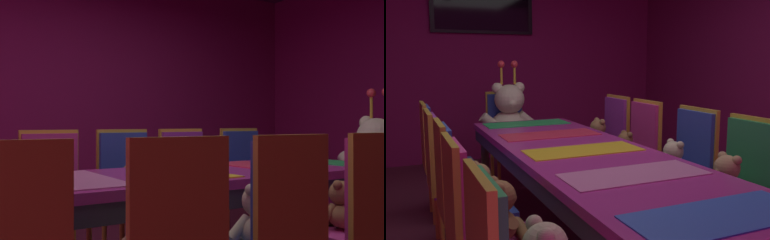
# 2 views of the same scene
# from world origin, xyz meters

# --- Properties ---
(wall_left) EXTENTS (0.12, 6.40, 2.80)m
(wall_left) POSITION_xyz_m (-2.60, 0.00, 1.40)
(wall_left) COLOR #8C1959
(wall_left) RESTS_ON ground_plane
(banquet_table) EXTENTS (0.90, 2.97, 0.75)m
(banquet_table) POSITION_xyz_m (0.00, -0.00, 0.66)
(banquet_table) COLOR #B22D8C
(banquet_table) RESTS_ON ground_plane
(chair_left_1) EXTENTS (0.42, 0.41, 0.98)m
(chair_left_1) POSITION_xyz_m (-0.83, -0.54, 0.60)
(chair_left_1) COLOR #CC338C
(chair_left_1) RESTS_ON ground_plane
(teddy_left_1) EXTENTS (0.26, 0.34, 0.32)m
(teddy_left_1) POSITION_xyz_m (-0.69, -0.54, 0.59)
(teddy_left_1) COLOR olive
(teddy_left_1) RESTS_ON chair_left_1
(chair_left_2) EXTENTS (0.42, 0.41, 0.98)m
(chair_left_2) POSITION_xyz_m (-0.82, 0.01, 0.60)
(chair_left_2) COLOR #2D47B2
(chair_left_2) RESTS_ON ground_plane
(teddy_left_2) EXTENTS (0.22, 0.29, 0.27)m
(teddy_left_2) POSITION_xyz_m (-0.68, 0.01, 0.57)
(teddy_left_2) COLOR #9E7247
(teddy_left_2) RESTS_ON chair_left_2
(chair_left_3) EXTENTS (0.42, 0.41, 0.98)m
(chair_left_3) POSITION_xyz_m (-0.84, 0.55, 0.60)
(chair_left_3) COLOR purple
(chair_left_3) RESTS_ON ground_plane
(chair_left_4) EXTENTS (0.42, 0.41, 0.98)m
(chair_left_4) POSITION_xyz_m (-0.83, 1.16, 0.60)
(chair_left_4) COLOR #2D47B2
(chair_left_4) RESTS_ON ground_plane
(teddy_right_1) EXTENTS (0.26, 0.33, 0.31)m
(teddy_right_1) POSITION_xyz_m (0.69, -0.57, 0.59)
(teddy_right_1) COLOR tan
(teddy_right_1) RESTS_ON chair_right_1
(chair_right_2) EXTENTS (0.42, 0.41, 0.98)m
(chair_right_2) POSITION_xyz_m (0.84, -0.03, 0.60)
(chair_right_2) COLOR #2D47B2
(chair_right_2) RESTS_ON ground_plane
(teddy_right_2) EXTENTS (0.25, 0.32, 0.30)m
(teddy_right_2) POSITION_xyz_m (0.70, -0.03, 0.59)
(teddy_right_2) COLOR beige
(teddy_right_2) RESTS_ON chair_right_2
(chair_right_3) EXTENTS (0.42, 0.41, 0.98)m
(chair_right_3) POSITION_xyz_m (0.81, 0.60, 0.60)
(chair_right_3) COLOR #CC338C
(chair_right_3) RESTS_ON ground_plane
(teddy_right_3) EXTENTS (0.22, 0.28, 0.27)m
(teddy_right_3) POSITION_xyz_m (0.66, 0.60, 0.57)
(teddy_right_3) COLOR olive
(teddy_right_3) RESTS_ON chair_right_3
(king_teddy_bear) EXTENTS (0.67, 0.52, 0.86)m
(king_teddy_bear) POSITION_xyz_m (0.00, 1.86, 0.73)
(king_teddy_bear) COLOR beige
(king_teddy_bear) RESTS_ON throne_chair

